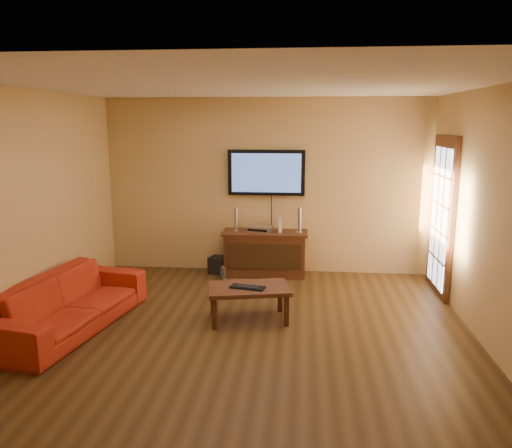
# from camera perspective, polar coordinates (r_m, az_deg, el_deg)

# --- Properties ---
(ground_plane) EXTENTS (5.00, 5.00, 0.00)m
(ground_plane) POSITION_cam_1_polar(r_m,az_deg,el_deg) (5.70, -0.80, -12.54)
(ground_plane) COLOR #3A2510
(ground_plane) RESTS_ON ground
(room_walls) EXTENTS (5.00, 5.00, 5.00)m
(room_walls) POSITION_cam_1_polar(r_m,az_deg,el_deg) (5.86, -0.18, 5.29)
(room_walls) COLOR tan
(room_walls) RESTS_ON ground
(french_door) EXTENTS (0.07, 1.02, 2.22)m
(french_door) POSITION_cam_1_polar(r_m,az_deg,el_deg) (7.24, 20.45, 0.66)
(french_door) COLOR #401F0E
(french_door) RESTS_ON ground
(media_console) EXTENTS (1.30, 0.49, 0.69)m
(media_console) POSITION_cam_1_polar(r_m,az_deg,el_deg) (7.70, 1.04, -3.35)
(media_console) COLOR #401F0E
(media_console) RESTS_ON ground
(television) EXTENTS (1.18, 0.08, 0.70)m
(television) POSITION_cam_1_polar(r_m,az_deg,el_deg) (7.68, 1.19, 5.88)
(television) COLOR black
(television) RESTS_ON ground
(coffee_table) EXTENTS (1.05, 0.76, 0.42)m
(coffee_table) POSITION_cam_1_polar(r_m,az_deg,el_deg) (5.97, -0.83, -7.70)
(coffee_table) COLOR #401F0E
(coffee_table) RESTS_ON ground
(sofa) EXTENTS (0.97, 2.19, 0.83)m
(sofa) POSITION_cam_1_polar(r_m,az_deg,el_deg) (6.10, -20.61, -7.49)
(sofa) COLOR #AF2813
(sofa) RESTS_ON ground
(speaker_left) EXTENTS (0.10, 0.10, 0.36)m
(speaker_left) POSITION_cam_1_polar(r_m,az_deg,el_deg) (7.65, -2.31, 0.45)
(speaker_left) COLOR silver
(speaker_left) RESTS_ON media_console
(speaker_right) EXTENTS (0.10, 0.10, 0.38)m
(speaker_right) POSITION_cam_1_polar(r_m,az_deg,el_deg) (7.56, 4.99, 0.34)
(speaker_right) COLOR silver
(speaker_right) RESTS_ON media_console
(av_receiver) EXTENTS (0.42, 0.35, 0.08)m
(av_receiver) POSITION_cam_1_polar(r_m,az_deg,el_deg) (7.62, 0.48, -0.55)
(av_receiver) COLOR silver
(av_receiver) RESTS_ON media_console
(game_console) EXTENTS (0.05, 0.16, 0.21)m
(game_console) POSITION_cam_1_polar(r_m,az_deg,el_deg) (7.59, 2.82, -0.12)
(game_console) COLOR white
(game_console) RESTS_ON media_console
(subwoofer) EXTENTS (0.32, 0.32, 0.26)m
(subwoofer) POSITION_cam_1_polar(r_m,az_deg,el_deg) (7.87, -4.30, -4.68)
(subwoofer) COLOR black
(subwoofer) RESTS_ON ground
(bottle) EXTENTS (0.08, 0.08, 0.22)m
(bottle) POSITION_cam_1_polar(r_m,az_deg,el_deg) (7.55, -3.80, -5.61)
(bottle) COLOR white
(bottle) RESTS_ON ground
(keyboard) EXTENTS (0.43, 0.23, 0.02)m
(keyboard) POSITION_cam_1_polar(r_m,az_deg,el_deg) (5.90, -0.98, -7.23)
(keyboard) COLOR black
(keyboard) RESTS_ON coffee_table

